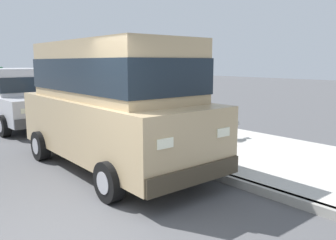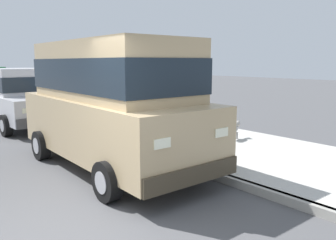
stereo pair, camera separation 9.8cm
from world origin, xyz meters
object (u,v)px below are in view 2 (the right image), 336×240
at_px(dog_grey, 234,128).
at_px(fire_hydrant, 112,120).
at_px(car_silver_sedan, 20,97).
at_px(car_tan_van, 111,99).

xyz_separation_m(dog_grey, fire_hydrant, (-1.93, 2.91, 0.05)).
bearing_deg(dog_grey, fire_hydrant, 123.56).
relative_size(car_silver_sedan, dog_grey, 6.38).
height_order(car_tan_van, fire_hydrant, car_tan_van).
height_order(car_silver_sedan, dog_grey, car_silver_sedan).
bearing_deg(car_tan_van, dog_grey, -5.21).
distance_m(dog_grey, fire_hydrant, 3.49).
xyz_separation_m(car_tan_van, fire_hydrant, (1.51, 2.60, -0.92)).
bearing_deg(fire_hydrant, car_tan_van, -120.20).
height_order(car_silver_sedan, fire_hydrant, car_silver_sedan).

